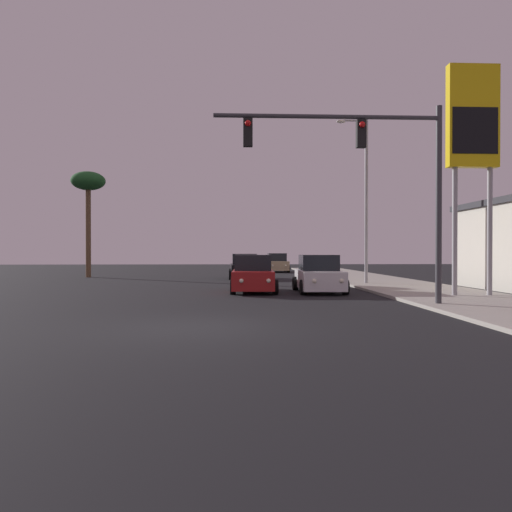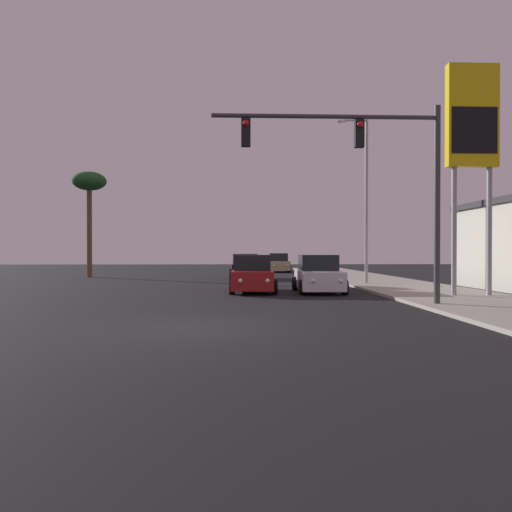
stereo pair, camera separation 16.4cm
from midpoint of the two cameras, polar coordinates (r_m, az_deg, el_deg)
name	(u,v)px [view 2 (the right image)]	position (r m, az deg, el deg)	size (l,w,h in m)	color
ground_plane	(191,328)	(12.16, -7.02, -8.12)	(120.00, 120.00, 0.00)	black
sidewalk_right	(424,291)	(23.63, 18.87, -3.81)	(5.00, 60.00, 0.12)	#9E998E
car_white	(318,275)	(22.57, 7.33, -2.20)	(2.04, 4.34, 1.68)	silver
car_tan	(278,263)	(44.86, 2.65, -0.86)	(2.04, 4.31, 1.68)	tan
car_red	(252,275)	(22.58, -0.22, -2.20)	(2.04, 4.34, 1.68)	maroon
car_black	(245,267)	(33.54, -1.14, -1.32)	(2.04, 4.33, 1.68)	black
traffic_light_mast	(373,162)	(17.00, 13.45, 10.35)	(7.50, 0.36, 6.50)	#38383D
street_lamp	(364,191)	(28.04, 12.42, 7.24)	(1.74, 0.24, 9.00)	#99999E
gas_station_sign	(472,129)	(21.78, 23.67, 13.18)	(2.00, 0.42, 9.00)	#99999E
palm_tree_mid	(89,186)	(37.74, -18.40, 7.59)	(2.40, 2.40, 7.52)	brown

